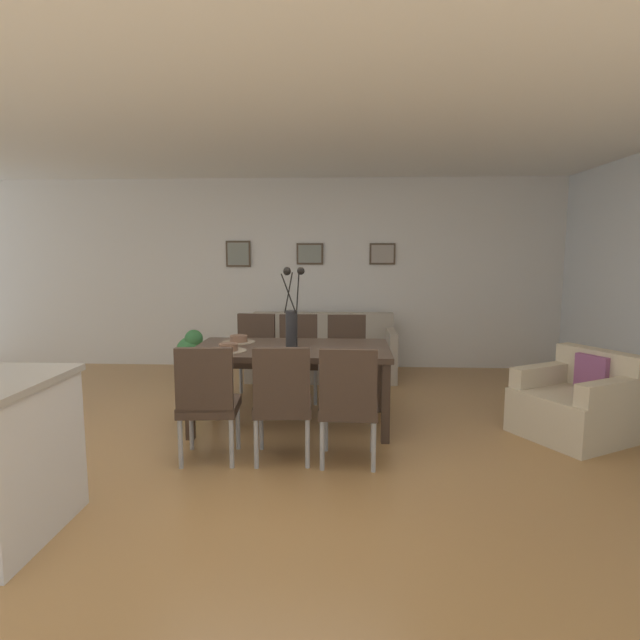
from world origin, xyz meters
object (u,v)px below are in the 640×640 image
object	(u,v)px
dining_chair_far_right	(298,353)
framed_picture_left	(238,254)
sofa	(322,355)
dining_chair_far_left	(282,398)
armchair	(577,405)
framed_picture_right	(382,254)
dining_chair_mid_left	(349,400)
potted_plant	(191,353)
dining_chair_mid_right	(347,353)
framed_picture_center	(310,254)
dining_chair_near_right	(254,352)
centerpiece_vase	(292,317)
dining_chair_near_left	(208,398)
bowl_near_right	(239,338)
bowl_near_left	(228,347)
dining_table	(292,355)

from	to	relation	value
dining_chair_far_right	framed_picture_left	xyz separation A→B (m)	(-0.97, 1.60, 1.07)
sofa	dining_chair_far_left	bearing A→B (deg)	-93.56
armchair	framed_picture_right	xyz separation A→B (m)	(-1.53, 2.68, 1.29)
dining_chair_mid_left	potted_plant	distance (m)	3.07
dining_chair_mid_left	framed_picture_left	xyz separation A→B (m)	(-1.52, 3.41, 1.07)
dining_chair_far_left	potted_plant	size ratio (longest dim) A/B	1.37
dining_chair_mid_right	framed_picture_center	world-z (taller)	framed_picture_center
dining_chair_near_right	centerpiece_vase	xyz separation A→B (m)	(0.51, -0.92, 0.51)
dining_chair_mid_right	armchair	distance (m)	2.29
dining_chair_near_left	dining_chair_far_left	size ratio (longest dim) A/B	1.00
dining_chair_far_left	bowl_near_right	distance (m)	1.28
sofa	framed_picture_left	distance (m)	1.85
dining_chair_mid_left	sofa	distance (m)	2.87
dining_chair_mid_right	potted_plant	distance (m)	2.00
dining_chair_far_right	framed_picture_right	xyz separation A→B (m)	(1.01, 1.60, 1.07)
framed_picture_left	potted_plant	bearing A→B (deg)	-111.44
dining_chair_far_right	centerpiece_vase	world-z (taller)	centerpiece_vase
dining_chair_near_right	framed_picture_right	world-z (taller)	framed_picture_right
potted_plant	framed_picture_center	bearing A→B (deg)	36.02
framed_picture_center	potted_plant	world-z (taller)	framed_picture_center
framed_picture_center	dining_chair_far_right	bearing A→B (deg)	-90.75
dining_chair_far_left	dining_chair_mid_left	distance (m)	0.50
framed_picture_left	dining_chair_mid_right	bearing A→B (deg)	-46.86
dining_chair_mid_left	bowl_near_left	bearing A→B (deg)	146.82
centerpiece_vase	framed_picture_center	distance (m)	2.55
potted_plant	dining_chair_near_right	bearing A→B (deg)	-32.24
dining_chair_near_left	dining_chair_near_right	bearing A→B (deg)	88.87
dining_chair_near_left	centerpiece_vase	world-z (taller)	centerpiece_vase
dining_chair_mid_left	bowl_near_right	distance (m)	1.58
dining_chair_near_right	framed_picture_right	xyz separation A→B (m)	(1.51, 1.56, 1.07)
framed_picture_right	dining_chair_near_left	bearing A→B (deg)	-114.35
dining_chair_mid_right	framed_picture_left	xyz separation A→B (m)	(-1.51, 1.61, 1.07)
bowl_near_left	framed_picture_left	distance (m)	2.86
dining_chair_mid_left	framed_picture_right	size ratio (longest dim) A/B	2.62
centerpiece_vase	bowl_near_left	distance (m)	0.63
dining_table	framed_picture_right	size ratio (longest dim) A/B	5.13
dining_chair_far_right	framed_picture_left	world-z (taller)	framed_picture_left
potted_plant	bowl_near_right	bearing A→B (deg)	-55.90
potted_plant	dining_chair_far_right	bearing A→B (deg)	-23.34
bowl_near_left	potted_plant	bearing A→B (deg)	116.52
dining_chair_far_right	sofa	world-z (taller)	dining_chair_far_right
framed_picture_left	framed_picture_right	bearing A→B (deg)	0.00
dining_chair_far_right	bowl_near_right	world-z (taller)	dining_chair_far_right
dining_chair_near_left	bowl_near_left	size ratio (longest dim) A/B	5.41
dining_chair_near_right	framed_picture_left	xyz separation A→B (m)	(-0.48, 1.56, 1.07)
armchair	dining_chair_mid_right	bearing A→B (deg)	151.89
dining_chair_near_left	bowl_near_right	distance (m)	1.18
dining_chair_mid_right	bowl_near_left	world-z (taller)	dining_chair_mid_right
dining_chair_mid_right	bowl_near_right	bearing A→B (deg)	-148.02
dining_chair_mid_left	dining_chair_far_left	bearing A→B (deg)	176.73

